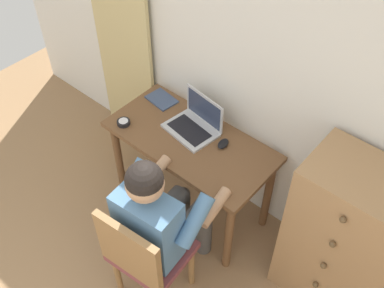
% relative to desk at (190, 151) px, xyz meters
% --- Properties ---
extents(wall_back, '(4.80, 0.05, 2.50)m').
position_rel_desk_xyz_m(wall_back, '(0.25, 0.35, 0.65)').
color(wall_back, silver).
rests_on(wall_back, ground_plane).
extents(curtain_panel, '(0.57, 0.03, 2.15)m').
position_rel_desk_xyz_m(curtain_panel, '(-0.91, 0.28, 0.48)').
color(curtain_panel, '#CCB77A').
rests_on(curtain_panel, ground_plane).
extents(desk, '(1.14, 0.56, 0.72)m').
position_rel_desk_xyz_m(desk, '(0.00, 0.00, 0.00)').
color(desk, brown).
rests_on(desk, ground_plane).
extents(dresser, '(0.61, 0.45, 1.11)m').
position_rel_desk_xyz_m(dresser, '(1.10, 0.08, -0.04)').
color(dresser, '#9E754C').
rests_on(dresser, ground_plane).
extents(chair, '(0.46, 0.44, 0.90)m').
position_rel_desk_xyz_m(chair, '(0.28, -0.73, -0.09)').
color(chair, brown).
rests_on(chair, ground_plane).
extents(person_seated, '(0.57, 0.61, 1.21)m').
position_rel_desk_xyz_m(person_seated, '(0.26, -0.54, 0.09)').
color(person_seated, '#4C4C4C').
rests_on(person_seated, ground_plane).
extents(laptop, '(0.37, 0.29, 0.24)m').
position_rel_desk_xyz_m(laptop, '(-0.04, 0.10, 0.17)').
color(laptop, '#B7BABF').
rests_on(laptop, desk).
extents(computer_mouse, '(0.08, 0.11, 0.03)m').
position_rel_desk_xyz_m(computer_mouse, '(0.20, 0.09, 0.13)').
color(computer_mouse, black).
rests_on(computer_mouse, desk).
extents(desk_clock, '(0.09, 0.09, 0.03)m').
position_rel_desk_xyz_m(desk_clock, '(-0.44, -0.19, 0.13)').
color(desk_clock, black).
rests_on(desk_clock, desk).
extents(notebook_pad, '(0.23, 0.17, 0.01)m').
position_rel_desk_xyz_m(notebook_pad, '(-0.42, 0.16, 0.12)').
color(notebook_pad, '#3D4C6B').
rests_on(notebook_pad, desk).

